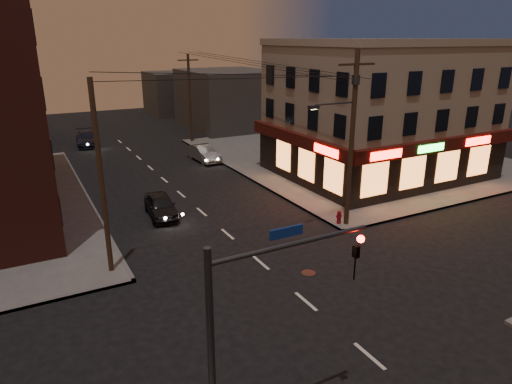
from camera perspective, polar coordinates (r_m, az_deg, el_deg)
ground at (r=20.14m, az=6.25°, el=-13.45°), size 120.00×120.00×0.00m
sidewalk_ne at (r=44.43m, az=11.80°, el=4.48°), size 24.00×28.00×0.15m
pizza_building at (r=37.99m, az=15.28°, el=9.97°), size 15.85×12.85×10.50m
bg_building_ne_a at (r=57.61m, az=-3.47°, el=11.49°), size 10.00×12.00×7.00m
bg_building_ne_b at (r=69.90m, az=-9.92°, el=12.11°), size 8.00×8.00×6.00m
utility_pole_main at (r=26.23m, az=11.76°, el=7.49°), size 4.20×0.44×10.00m
utility_pole_far at (r=49.24m, az=-8.27°, el=11.47°), size 0.26×0.26×9.00m
utility_pole_west at (r=21.53m, az=-18.77°, el=1.41°), size 0.24×0.24×9.00m
traffic_signal at (r=11.42m, az=-0.72°, el=-16.12°), size 4.49×0.32×6.47m
sedan_near at (r=29.23m, az=-11.81°, el=-1.68°), size 2.05×4.27×1.41m
sedan_mid at (r=41.92m, az=-6.53°, el=4.84°), size 1.83×4.52×1.46m
sedan_far at (r=51.05m, az=-20.40°, el=6.29°), size 2.53×5.25×1.47m
fire_hydrant at (r=27.64m, az=10.34°, el=-3.02°), size 0.37×0.37×0.83m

